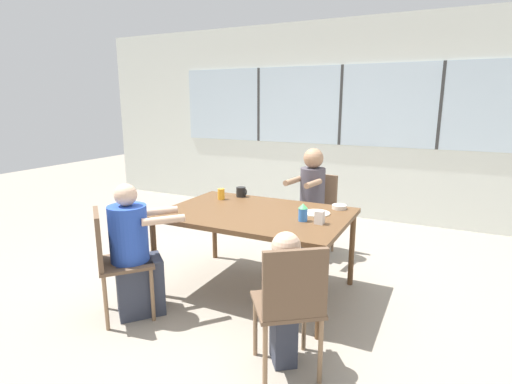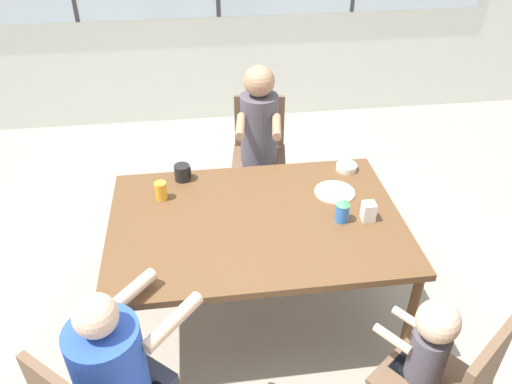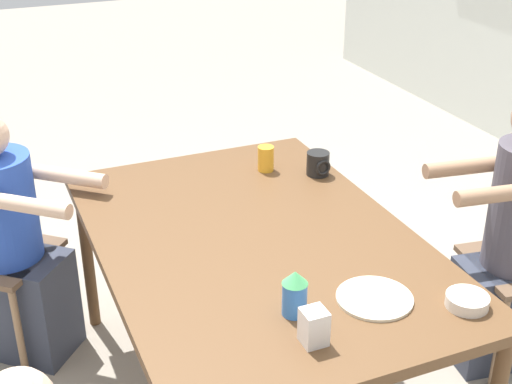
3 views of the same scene
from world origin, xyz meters
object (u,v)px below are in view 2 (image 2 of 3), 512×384
object	(u,v)px
chair_for_toddler	(452,384)
person_toddler	(418,371)
person_woman_green_shirt	(259,150)
milk_carton_small	(368,211)
coffee_mug	(183,173)
juice_glass	(161,191)
sippy_cup	(343,209)
chair_for_woman_green_shirt	(259,143)
bowl_white_shallow	(346,167)

from	to	relation	value
chair_for_toddler	person_toddler	world-z (taller)	person_toddler
person_woman_green_shirt	milk_carton_small	size ratio (longest dim) A/B	11.24
person_toddler	coffee_mug	world-z (taller)	person_toddler
juice_glass	milk_carton_small	size ratio (longest dim) A/B	1.01
person_woman_green_shirt	sippy_cup	xyz separation A→B (m)	(0.30, -1.11, 0.25)
chair_for_toddler	juice_glass	distance (m)	1.76
chair_for_toddler	coffee_mug	world-z (taller)	chair_for_toddler
person_toddler	coffee_mug	xyz separation A→B (m)	(-1.01, 1.30, 0.32)
chair_for_woman_green_shirt	chair_for_toddler	size ratio (longest dim) A/B	1.00
bowl_white_shallow	person_toddler	bearing A→B (deg)	-90.11
juice_glass	milk_carton_small	distance (m)	1.16
chair_for_woman_green_shirt	sippy_cup	size ratio (longest dim) A/B	5.99
juice_glass	chair_for_woman_green_shirt	bearing A→B (deg)	53.31
chair_for_toddler	coffee_mug	xyz separation A→B (m)	(-1.10, 1.42, 0.26)
chair_for_toddler	sippy_cup	bearing A→B (deg)	69.56
sippy_cup	bowl_white_shallow	size ratio (longest dim) A/B	1.14
chair_for_woman_green_shirt	coffee_mug	xyz separation A→B (m)	(-0.57, -0.75, 0.26)
sippy_cup	juice_glass	distance (m)	1.03
person_woman_green_shirt	milk_carton_small	distance (m)	1.22
chair_for_toddler	juice_glass	world-z (taller)	chair_for_toddler
person_toddler	chair_for_toddler	bearing A→B (deg)	-90.00
sippy_cup	juice_glass	size ratio (longest dim) A/B	1.37
coffee_mug	person_woman_green_shirt	bearing A→B (deg)	47.24
chair_for_woman_green_shirt	person_toddler	xyz separation A→B (m)	(0.44, -2.05, -0.06)
person_toddler	bowl_white_shallow	xyz separation A→B (m)	(0.00, 1.28, 0.29)
milk_carton_small	person_woman_green_shirt	bearing A→B (deg)	111.66
milk_carton_small	bowl_white_shallow	size ratio (longest dim) A/B	0.82
chair_for_woman_green_shirt	person_woman_green_shirt	size ratio (longest dim) A/B	0.74
coffee_mug	milk_carton_small	bearing A→B (deg)	-28.00
coffee_mug	bowl_white_shallow	world-z (taller)	coffee_mug
person_woman_green_shirt	coffee_mug	world-z (taller)	person_woman_green_shirt
person_woman_green_shirt	juice_glass	bearing A→B (deg)	57.75
sippy_cup	coffee_mug	bearing A→B (deg)	148.60
person_woman_green_shirt	person_toddler	xyz separation A→B (m)	(0.47, -1.89, -0.09)
coffee_mug	juice_glass	size ratio (longest dim) A/B	0.94
sippy_cup	milk_carton_small	bearing A→B (deg)	-3.75
juice_glass	coffee_mug	bearing A→B (deg)	55.85
coffee_mug	juice_glass	world-z (taller)	juice_glass
coffee_mug	milk_carton_small	xyz separation A→B (m)	(0.99, -0.53, 0.00)
milk_carton_small	chair_for_toddler	bearing A→B (deg)	-82.85
sippy_cup	chair_for_woman_green_shirt	bearing A→B (deg)	102.33
person_toddler	juice_glass	distance (m)	1.63
chair_for_toddler	bowl_white_shallow	world-z (taller)	chair_for_toddler
person_woman_green_shirt	bowl_white_shallow	xyz separation A→B (m)	(0.47, -0.61, 0.20)
chair_for_toddler	milk_carton_small	distance (m)	0.94
chair_for_toddler	person_woman_green_shirt	distance (m)	2.09
milk_carton_small	bowl_white_shallow	bearing A→B (deg)	87.07
chair_for_woman_green_shirt	milk_carton_small	distance (m)	1.37
chair_for_toddler	juice_glass	bearing A→B (deg)	98.57
person_toddler	person_woman_green_shirt	bearing A→B (deg)	67.68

